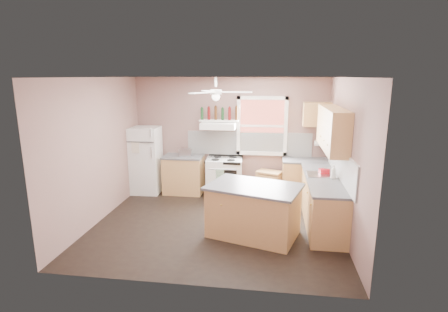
# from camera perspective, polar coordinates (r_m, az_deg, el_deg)

# --- Properties ---
(floor) EXTENTS (4.50, 4.50, 0.00)m
(floor) POSITION_cam_1_polar(r_m,az_deg,el_deg) (6.70, -1.22, -11.02)
(floor) COLOR black
(floor) RESTS_ON ground
(ceiling) EXTENTS (4.50, 4.50, 0.00)m
(ceiling) POSITION_cam_1_polar(r_m,az_deg,el_deg) (6.13, -1.35, 12.73)
(ceiling) COLOR white
(ceiling) RESTS_ON ground
(wall_back) EXTENTS (4.50, 0.05, 2.70)m
(wall_back) POSITION_cam_1_polar(r_m,az_deg,el_deg) (8.25, 0.96, 3.36)
(wall_back) COLOR #7B5B54
(wall_back) RESTS_ON ground
(wall_right) EXTENTS (0.05, 4.00, 2.70)m
(wall_right) POSITION_cam_1_polar(r_m,az_deg,el_deg) (6.34, 19.48, -0.33)
(wall_right) COLOR #7B5B54
(wall_right) RESTS_ON ground
(wall_left) EXTENTS (0.05, 4.00, 2.70)m
(wall_left) POSITION_cam_1_polar(r_m,az_deg,el_deg) (7.01, -19.98, 0.85)
(wall_left) COLOR #7B5B54
(wall_left) RESTS_ON ground
(backsplash_back) EXTENTS (2.90, 0.03, 0.55)m
(backsplash_back) POSITION_cam_1_polar(r_m,az_deg,el_deg) (8.20, 4.05, 2.03)
(backsplash_back) COLOR white
(backsplash_back) RESTS_ON wall_back
(backsplash_right) EXTENTS (0.03, 2.60, 0.55)m
(backsplash_right) POSITION_cam_1_polar(r_m,az_deg,el_deg) (6.65, 18.54, -1.20)
(backsplash_right) COLOR white
(backsplash_right) RESTS_ON wall_right
(window_view) EXTENTS (1.00, 0.02, 1.20)m
(window_view) POSITION_cam_1_polar(r_m,az_deg,el_deg) (8.11, 6.22, 4.91)
(window_view) COLOR brown
(window_view) RESTS_ON wall_back
(window_frame) EXTENTS (1.16, 0.07, 1.36)m
(window_frame) POSITION_cam_1_polar(r_m,az_deg,el_deg) (8.08, 6.21, 4.88)
(window_frame) COLOR white
(window_frame) RESTS_ON wall_back
(refrigerator) EXTENTS (0.69, 0.67, 1.57)m
(refrigerator) POSITION_cam_1_polar(r_m,az_deg,el_deg) (8.44, -12.65, -0.67)
(refrigerator) COLOR white
(refrigerator) RESTS_ON floor
(base_cabinet_left) EXTENTS (0.90, 0.60, 0.86)m
(base_cabinet_left) POSITION_cam_1_polar(r_m,az_deg,el_deg) (8.33, -6.60, -3.12)
(base_cabinet_left) COLOR #B2834A
(base_cabinet_left) RESTS_ON floor
(counter_left) EXTENTS (0.92, 0.62, 0.04)m
(counter_left) POSITION_cam_1_polar(r_m,az_deg,el_deg) (8.22, -6.68, -0.10)
(counter_left) COLOR #49494C
(counter_left) RESTS_ON base_cabinet_left
(toaster) EXTENTS (0.29, 0.17, 0.18)m
(toaster) POSITION_cam_1_polar(r_m,az_deg,el_deg) (8.15, -6.33, 0.58)
(toaster) COLOR silver
(toaster) RESTS_ON counter_left
(stove) EXTENTS (0.87, 0.71, 0.86)m
(stove) POSITION_cam_1_polar(r_m,az_deg,el_deg) (8.15, 0.04, -3.40)
(stove) COLOR white
(stove) RESTS_ON floor
(range_hood) EXTENTS (0.78, 0.50, 0.14)m
(range_hood) POSITION_cam_1_polar(r_m,az_deg,el_deg) (7.97, -0.92, 4.98)
(range_hood) COLOR white
(range_hood) RESTS_ON wall_back
(bottle_shelf) EXTENTS (0.90, 0.26, 0.03)m
(bottle_shelf) POSITION_cam_1_polar(r_m,az_deg,el_deg) (8.07, -0.79, 5.80)
(bottle_shelf) COLOR white
(bottle_shelf) RESTS_ON range_hood
(cart) EXTENTS (0.63, 0.52, 0.53)m
(cart) POSITION_cam_1_polar(r_m,az_deg,el_deg) (8.14, 7.34, -4.73)
(cart) COLOR #B2834A
(cart) RESTS_ON floor
(base_cabinet_corner) EXTENTS (1.00, 0.60, 0.86)m
(base_cabinet_corner) POSITION_cam_1_polar(r_m,az_deg,el_deg) (8.12, 13.04, -3.81)
(base_cabinet_corner) COLOR #B2834A
(base_cabinet_corner) RESTS_ON floor
(base_cabinet_right) EXTENTS (0.60, 2.20, 0.86)m
(base_cabinet_right) POSITION_cam_1_polar(r_m,az_deg,el_deg) (6.82, 15.72, -7.21)
(base_cabinet_right) COLOR #B2834A
(base_cabinet_right) RESTS_ON floor
(counter_corner) EXTENTS (1.02, 0.62, 0.04)m
(counter_corner) POSITION_cam_1_polar(r_m,az_deg,el_deg) (8.00, 13.20, -0.72)
(counter_corner) COLOR #49494C
(counter_corner) RESTS_ON base_cabinet_corner
(counter_right) EXTENTS (0.62, 2.22, 0.04)m
(counter_right) POSITION_cam_1_polar(r_m,az_deg,el_deg) (6.68, 15.87, -3.58)
(counter_right) COLOR #49494C
(counter_right) RESTS_ON base_cabinet_right
(sink) EXTENTS (0.55, 0.45, 0.03)m
(sink) POSITION_cam_1_polar(r_m,az_deg,el_deg) (6.87, 15.65, -2.99)
(sink) COLOR silver
(sink) RESTS_ON counter_right
(faucet) EXTENTS (0.03, 0.03, 0.14)m
(faucet) POSITION_cam_1_polar(r_m,az_deg,el_deg) (6.87, 17.01, -2.42)
(faucet) COLOR silver
(faucet) RESTS_ON sink
(upper_cabinet_right) EXTENTS (0.33, 1.80, 0.76)m
(upper_cabinet_right) POSITION_cam_1_polar(r_m,az_deg,el_deg) (6.71, 17.30, 4.27)
(upper_cabinet_right) COLOR #B2834A
(upper_cabinet_right) RESTS_ON wall_right
(upper_cabinet_corner) EXTENTS (0.60, 0.33, 0.52)m
(upper_cabinet_corner) POSITION_cam_1_polar(r_m,az_deg,el_deg) (7.98, 14.93, 6.59)
(upper_cabinet_corner) COLOR #B2834A
(upper_cabinet_corner) RESTS_ON wall_back
(paper_towel) EXTENTS (0.26, 0.12, 0.12)m
(paper_towel) POSITION_cam_1_polar(r_m,az_deg,el_deg) (8.12, 15.49, 2.01)
(paper_towel) COLOR white
(paper_towel) RESTS_ON wall_back
(island) EXTENTS (1.65, 1.30, 0.86)m
(island) POSITION_cam_1_polar(r_m,az_deg,el_deg) (6.14, 4.86, -9.02)
(island) COLOR #B2834A
(island) RESTS_ON floor
(island_top) EXTENTS (1.76, 1.41, 0.04)m
(island_top) POSITION_cam_1_polar(r_m,az_deg,el_deg) (5.99, 4.94, -5.03)
(island_top) COLOR #49494C
(island_top) RESTS_ON island
(ceiling_fan_hub) EXTENTS (0.20, 0.20, 0.08)m
(ceiling_fan_hub) POSITION_cam_1_polar(r_m,az_deg,el_deg) (6.13, -1.33, 10.39)
(ceiling_fan_hub) COLOR white
(ceiling_fan_hub) RESTS_ON ceiling
(soap_bottle) EXTENTS (0.11, 0.11, 0.26)m
(soap_bottle) POSITION_cam_1_polar(r_m,az_deg,el_deg) (6.63, 17.46, -2.48)
(soap_bottle) COLOR silver
(soap_bottle) RESTS_ON counter_right
(red_caddy) EXTENTS (0.20, 0.16, 0.10)m
(red_caddy) POSITION_cam_1_polar(r_m,az_deg,el_deg) (6.91, 16.02, -2.43)
(red_caddy) COLOR #AF0F19
(red_caddy) RESTS_ON counter_right
(wine_bottles) EXTENTS (0.86, 0.06, 0.31)m
(wine_bottles) POSITION_cam_1_polar(r_m,az_deg,el_deg) (8.05, -0.74, 6.94)
(wine_bottles) COLOR #143819
(wine_bottles) RESTS_ON bottle_shelf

